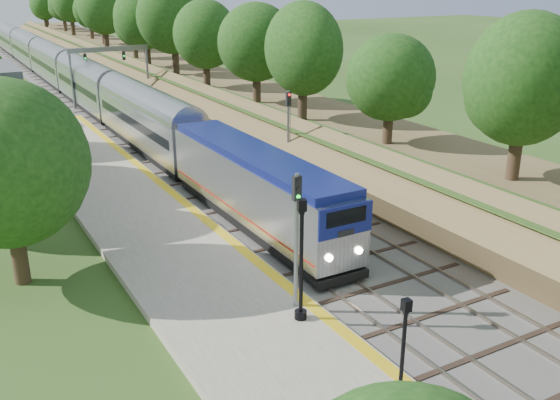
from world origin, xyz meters
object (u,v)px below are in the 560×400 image
lamppost_far (301,267)px  signal_platform (296,227)px  train (70,77)px  signal_farside (288,124)px  signal_gantry (109,60)px  lamppost_mid (402,365)px

lamppost_far → signal_platform: bearing=70.0°
train → lamppost_far: lamppost_far is taller
train → signal_platform: size_ratio=19.84×
signal_platform → signal_farside: 18.63m
signal_gantry → signal_platform: size_ratio=1.49×
lamppost_mid → signal_gantry: bearing=83.6°
lamppost_mid → signal_platform: 7.56m
lamppost_far → signal_platform: 1.62m
signal_gantry → signal_farside: (3.73, -30.74, -1.14)m
signal_gantry → train: size_ratio=0.08×
signal_gantry → lamppost_far: signal_gantry is taller
train → lamppost_mid: size_ratio=28.07×
signal_gantry → train: signal_gantry is taller
signal_gantry → lamppost_far: 48.35m
signal_gantry → lamppost_mid: 54.74m
train → signal_farside: size_ratio=19.19×
lamppost_mid → train: bearing=86.7°
lamppost_mid → signal_platform: size_ratio=0.71×
lamppost_far → signal_gantry: bearing=83.2°
lamppost_far → train: bearing=86.7°
signal_gantry → signal_farside: 30.99m
lamppost_far → signal_platform: (0.35, 0.96, 1.25)m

